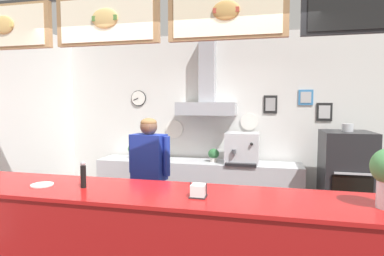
{
  "coord_description": "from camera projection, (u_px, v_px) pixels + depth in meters",
  "views": [
    {
      "loc": [
        0.87,
        -2.84,
        1.81
      ],
      "look_at": [
        0.05,
        0.64,
        1.53
      ],
      "focal_mm": 29.87,
      "sensor_mm": 36.0,
      "label": 1
    }
  ],
  "objects": [
    {
      "name": "back_prep_counter",
      "position": [
        197.0,
        191.0,
        4.94
      ],
      "size": [
        3.12,
        0.54,
        0.91
      ],
      "color": "#B7BABF",
      "rests_on": "ground_plane"
    },
    {
      "name": "shop_worker",
      "position": [
        149.0,
        181.0,
        3.78
      ],
      "size": [
        0.54,
        0.29,
        1.63
      ],
      "rotation": [
        0.0,
        0.0,
        2.96
      ],
      "color": "#232328",
      "rests_on": "ground_plane"
    },
    {
      "name": "espresso_machine",
      "position": [
        242.0,
        148.0,
        4.71
      ],
      "size": [
        0.49,
        0.46,
        0.45
      ],
      "color": "silver",
      "rests_on": "back_prep_counter"
    },
    {
      "name": "condiment_plate",
      "position": [
        42.0,
        185.0,
        2.74
      ],
      "size": [
        0.19,
        0.19,
        0.01
      ],
      "color": "white",
      "rests_on": "service_counter"
    },
    {
      "name": "napkin_holder",
      "position": [
        198.0,
        191.0,
        2.41
      ],
      "size": [
        0.13,
        0.12,
        0.11
      ],
      "color": "#262628",
      "rests_on": "service_counter"
    },
    {
      "name": "pepper_grinder",
      "position": [
        83.0,
        175.0,
        2.67
      ],
      "size": [
        0.05,
        0.05,
        0.22
      ],
      "color": "black",
      "rests_on": "service_counter"
    },
    {
      "name": "potted_rosemary",
      "position": [
        214.0,
        155.0,
        4.83
      ],
      "size": [
        0.17,
        0.17,
        0.2
      ],
      "color": "beige",
      "rests_on": "back_prep_counter"
    },
    {
      "name": "potted_basil",
      "position": [
        151.0,
        151.0,
        5.06
      ],
      "size": [
        0.18,
        0.18,
        0.23
      ],
      "color": "beige",
      "rests_on": "back_prep_counter"
    },
    {
      "name": "back_wall_assembly",
      "position": [
        210.0,
        119.0,
        5.07
      ],
      "size": [
        5.13,
        2.6,
        2.91
      ],
      "color": "gray",
      "rests_on": "ground_plane"
    },
    {
      "name": "potted_thyme",
      "position": [
        133.0,
        150.0,
        5.16
      ],
      "size": [
        0.15,
        0.15,
        0.22
      ],
      "color": "#4C4C51",
      "rests_on": "back_prep_counter"
    },
    {
      "name": "pizza_oven",
      "position": [
        345.0,
        186.0,
        4.17
      ],
      "size": [
        0.61,
        0.71,
        1.54
      ],
      "color": "#232326",
      "rests_on": "ground_plane"
    }
  ]
}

